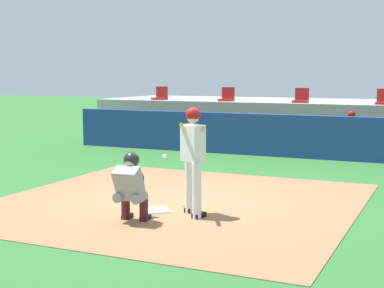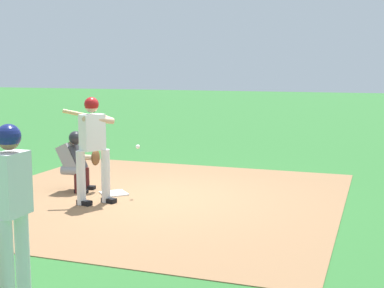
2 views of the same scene
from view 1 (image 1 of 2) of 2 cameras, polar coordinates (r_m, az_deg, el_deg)
ground_plane at (r=10.59m, az=-1.57°, el=-5.80°), size 80.00×80.00×0.00m
dirt_infield at (r=10.59m, az=-1.57°, el=-5.77°), size 6.40×6.40×0.01m
home_plate at (r=9.89m, az=-3.61°, el=-6.59°), size 0.62×0.62×0.02m
batter_at_plate at (r=9.40m, az=0.06°, el=-1.01°), size 0.56×0.90×1.80m
catcher_crouched at (r=9.13m, az=-6.03°, el=-4.00°), size 0.51×1.60×1.13m
dugout_wall at (r=16.51m, az=8.34°, el=0.86°), size 13.00×0.30×1.20m
dugout_bench at (r=17.51m, az=9.22°, el=-0.05°), size 11.80×0.44×0.45m
dugout_player_0 at (r=16.91m, az=15.46°, el=1.07°), size 0.49×0.70×1.30m
stands_platform at (r=20.75m, az=11.72°, el=2.30°), size 15.00×4.40×1.40m
stadium_seat_0 at (r=21.06m, az=-3.15°, el=4.78°), size 0.46×0.46×0.48m
stadium_seat_1 at (r=19.99m, az=3.49°, el=4.66°), size 0.46×0.46×0.48m
stadium_seat_2 at (r=19.22m, az=10.78°, el=4.46°), size 0.46×0.46×0.48m
stadium_seat_3 at (r=18.78m, az=18.53°, el=4.16°), size 0.46×0.46×0.48m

